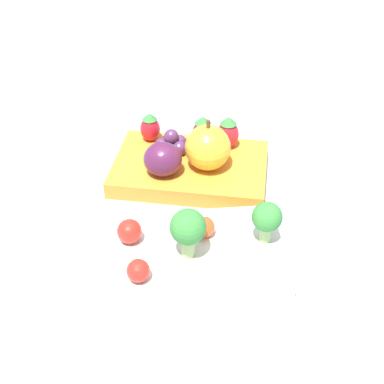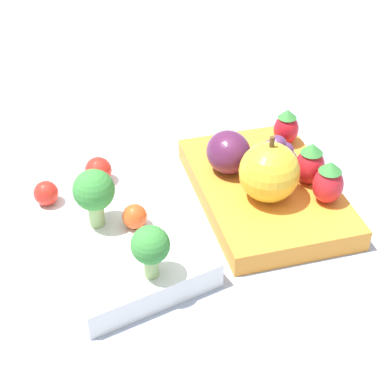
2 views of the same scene
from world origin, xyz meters
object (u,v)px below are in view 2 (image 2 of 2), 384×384
object	(u,v)px
bento_box_fruit	(266,192)
grape_cluster	(276,154)
broccoli_floret_0	(94,191)
strawberry_1	(310,164)
cherry_tomato_2	(135,216)
apple	(269,172)
strawberry_0	(286,127)
bento_box_savoury	(111,234)
plum	(228,152)
broccoli_floret_1	(150,247)
cherry_tomato_0	(46,193)
cherry_tomato_1	(98,170)
strawberry_2	(328,183)

from	to	relation	value
bento_box_fruit	grape_cluster	bearing A→B (deg)	-42.33
broccoli_floret_0	strawberry_1	world-z (taller)	broccoli_floret_0
bento_box_fruit	cherry_tomato_2	world-z (taller)	cherry_tomato_2
apple	strawberry_0	world-z (taller)	apple
bento_box_savoury	plum	xyz separation A→B (m)	(0.04, -0.13, 0.03)
broccoli_floret_1	cherry_tomato_0	bearing A→B (deg)	23.84
cherry_tomato_1	strawberry_1	xyz separation A→B (m)	(-0.07, -0.18, 0.00)
bento_box_savoury	apple	size ratio (longest dim) A/B	3.14
cherry_tomato_1	cherry_tomato_2	bearing A→B (deg)	-172.91
cherry_tomato_1	strawberry_2	size ratio (longest dim) A/B	0.60
cherry_tomato_2	strawberry_1	bearing A→B (deg)	-89.78
bento_box_savoury	broccoli_floret_0	world-z (taller)	broccoli_floret_0
broccoli_floret_0	broccoli_floret_1	size ratio (longest dim) A/B	1.16
strawberry_2	plum	xyz separation A→B (m)	(0.08, 0.06, 0.00)
bento_box_savoury	grape_cluster	world-z (taller)	grape_cluster
broccoli_floret_0	bento_box_fruit	bearing A→B (deg)	-91.08
cherry_tomato_2	strawberry_2	xyz separation A→B (m)	(-0.03, -0.17, 0.01)
broccoli_floret_1	cherry_tomato_0	distance (m)	0.13
bento_box_fruit	plum	xyz separation A→B (m)	(0.03, 0.02, 0.03)
broccoli_floret_1	grape_cluster	distance (m)	0.19
strawberry_2	plum	distance (m)	0.10
cherry_tomato_1	strawberry_0	xyz separation A→B (m)	(-0.01, -0.19, 0.00)
cherry_tomato_0	grape_cluster	xyz separation A→B (m)	(-0.02, -0.22, -0.00)
cherry_tomato_0	plum	bearing A→B (deg)	-94.46
plum	strawberry_1	bearing A→B (deg)	-127.86
apple	strawberry_1	world-z (taller)	apple
cherry_tomato_1	plum	size ratio (longest dim) A/B	0.56
broccoli_floret_0	broccoli_floret_1	xyz separation A→B (m)	(-0.08, -0.02, -0.00)
broccoli_floret_1	apple	world-z (taller)	apple
bento_box_savoury	broccoli_floret_1	world-z (taller)	broccoli_floret_1
cherry_tomato_1	strawberry_0	distance (m)	0.19
strawberry_0	strawberry_1	size ratio (longest dim) A/B	0.92
cherry_tomato_0	strawberry_2	size ratio (longest dim) A/B	0.53
broccoli_floret_1	cherry_tomato_2	size ratio (longest dim) A/B	2.14
broccoli_floret_0	strawberry_0	xyz separation A→B (m)	(0.05, -0.21, -0.02)
bento_box_savoury	broccoli_floret_0	xyz separation A→B (m)	(0.00, 0.01, 0.05)
strawberry_1	strawberry_0	bearing A→B (deg)	-11.63
cherry_tomato_0	strawberry_0	size ratio (longest dim) A/B	0.57
broccoli_floret_0	plum	distance (m)	0.14
plum	cherry_tomato_0	bearing A→B (deg)	85.54
broccoli_floret_0	apple	distance (m)	0.15
bento_box_fruit	strawberry_0	xyz separation A→B (m)	(0.05, -0.05, 0.03)
apple	plum	world-z (taller)	apple
broccoli_floret_0	strawberry_1	bearing A→B (deg)	-94.67
broccoli_floret_1	strawberry_0	world-z (taller)	broccoli_floret_1
strawberry_1	strawberry_2	xyz separation A→B (m)	(-0.03, 0.00, -0.00)
bento_box_fruit	cherry_tomato_1	xyz separation A→B (m)	(0.06, 0.14, 0.03)
broccoli_floret_1	cherry_tomato_1	bearing A→B (deg)	0.77
broccoli_floret_0	strawberry_0	size ratio (longest dim) A/B	1.38
strawberry_0	grape_cluster	distance (m)	0.04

